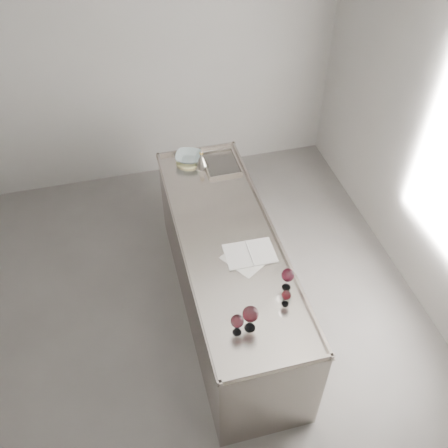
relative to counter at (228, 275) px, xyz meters
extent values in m
cube|color=#52504D|center=(-0.50, -0.30, -0.48)|extent=(4.50, 5.00, 0.02)
cube|color=silver|center=(-0.50, -0.30, 2.34)|extent=(4.50, 5.00, 0.02)
cube|color=gray|center=(-0.50, 2.21, 0.93)|extent=(4.50, 0.02, 2.80)
cube|color=gray|center=(0.00, 0.00, -0.01)|extent=(0.75, 2.40, 0.92)
cube|color=gray|center=(0.00, 0.00, 0.46)|extent=(0.77, 2.42, 0.02)
cube|color=gray|center=(0.00, -1.19, 0.48)|extent=(0.77, 0.02, 0.03)
cube|color=gray|center=(0.00, 1.19, 0.48)|extent=(0.77, 0.02, 0.03)
cube|color=gray|center=(-0.37, 0.00, 0.48)|extent=(0.02, 2.42, 0.03)
cube|color=gray|center=(0.36, 0.00, 0.48)|extent=(0.02, 2.42, 0.03)
cube|color=#595654|center=(0.17, 0.92, 0.46)|extent=(0.30, 0.38, 0.01)
cylinder|color=white|center=(-0.08, -0.85, 0.47)|extent=(0.08, 0.08, 0.00)
cylinder|color=white|center=(-0.08, -0.85, 0.52)|extent=(0.01, 0.01, 0.10)
ellipsoid|color=white|center=(-0.08, -0.85, 0.62)|extent=(0.11, 0.11, 0.11)
cylinder|color=#3A070E|center=(-0.08, -0.85, 0.60)|extent=(0.08, 0.08, 0.02)
cylinder|color=white|center=(-0.17, -0.86, 0.47)|extent=(0.06, 0.06, 0.00)
cylinder|color=white|center=(-0.17, -0.86, 0.51)|extent=(0.01, 0.01, 0.08)
ellipsoid|color=white|center=(-0.17, -0.86, 0.59)|extent=(0.09, 0.09, 0.09)
cylinder|color=#34070C|center=(-0.17, -0.86, 0.57)|extent=(0.06, 0.06, 0.02)
cylinder|color=white|center=(0.27, -0.59, 0.47)|extent=(0.07, 0.07, 0.00)
cylinder|color=white|center=(0.27, -0.59, 0.52)|extent=(0.01, 0.01, 0.09)
ellipsoid|color=white|center=(0.27, -0.59, 0.60)|extent=(0.09, 0.09, 0.10)
cylinder|color=#380711|center=(0.27, -0.59, 0.58)|extent=(0.07, 0.07, 0.02)
cylinder|color=white|center=(0.22, -0.72, 0.47)|extent=(0.05, 0.05, 0.00)
cylinder|color=white|center=(0.22, -0.72, 0.50)|extent=(0.01, 0.01, 0.07)
ellipsoid|color=white|center=(0.22, -0.72, 0.57)|extent=(0.07, 0.07, 0.07)
cylinder|color=#35070B|center=(0.22, -0.72, 0.55)|extent=(0.05, 0.05, 0.01)
cube|color=white|center=(0.02, -0.21, 0.47)|extent=(0.19, 0.27, 0.01)
cube|color=white|center=(0.21, -0.22, 0.47)|extent=(0.19, 0.27, 0.01)
cylinder|color=white|center=(0.11, -0.21, 0.48)|extent=(0.02, 0.27, 0.01)
cube|color=silver|center=(0.04, -0.26, 0.47)|extent=(0.34, 0.37, 0.00)
cylinder|color=beige|center=(-0.10, 1.04, 0.48)|extent=(0.30, 0.30, 0.02)
imported|color=#96AAAF|center=(-0.10, 1.04, 0.52)|extent=(0.31, 0.31, 0.06)
cone|color=gray|center=(0.00, 0.93, 0.53)|extent=(0.13, 0.13, 0.11)
cylinder|color=gray|center=(0.00, 0.93, 0.60)|extent=(0.02, 0.02, 0.03)
cylinder|color=olive|center=(0.00, 0.93, 0.62)|extent=(0.03, 0.03, 0.01)
cone|color=gray|center=(0.00, 0.93, 0.65)|extent=(0.02, 0.02, 0.04)
camera|label=1|loc=(-0.72, -2.64, 3.29)|focal=40.00mm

